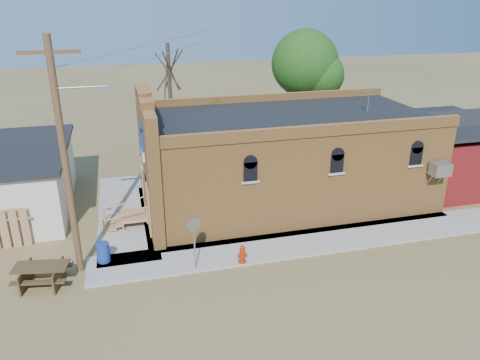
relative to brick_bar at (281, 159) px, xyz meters
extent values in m
plane|color=brown|center=(-1.64, -5.49, -2.34)|extent=(120.00, 120.00, 0.00)
cube|color=#9E9991|center=(-0.14, -4.59, -2.30)|extent=(19.00, 2.20, 0.08)
cube|color=#9E9991|center=(-7.94, 0.51, -2.30)|extent=(2.60, 10.00, 0.08)
cube|color=#BB7A39|center=(0.36, 0.01, -0.09)|extent=(14.00, 7.00, 4.50)
cube|color=black|center=(0.36, 0.01, 2.21)|extent=(13.80, 6.80, 0.12)
cube|color=#BB7A39|center=(-6.64, 0.01, 0.56)|extent=(0.50, 7.40, 5.80)
cube|color=navy|center=(-6.94, -1.19, 1.66)|extent=(0.08, 1.10, 1.56)
cube|color=#939398|center=(6.46, -3.94, 0.26)|extent=(0.85, 0.65, 0.60)
cube|color=#5F1012|center=(9.86, 0.01, -0.74)|extent=(5.00, 6.00, 3.20)
cylinder|color=#4A371D|center=(-9.84, -4.29, 2.16)|extent=(0.26, 0.26, 9.00)
cube|color=#4A371D|center=(-9.84, -4.29, 6.06)|extent=(2.00, 0.12, 0.12)
cylinder|color=#939398|center=(-8.94, -4.29, 4.86)|extent=(1.80, 0.08, 0.08)
cube|color=#939398|center=(-7.94, -4.29, 4.81)|extent=(0.45, 0.22, 0.14)
cylinder|color=#403325|center=(-4.64, 7.51, 1.41)|extent=(0.24, 0.24, 7.50)
cylinder|color=#403325|center=(4.36, 8.01, 0.81)|extent=(0.28, 0.28, 6.30)
sphere|color=#1B4513|center=(4.36, 8.01, 3.61)|extent=(4.40, 4.40, 4.40)
cylinder|color=#B5220A|center=(-3.52, -5.49, -2.23)|extent=(0.42, 0.42, 0.06)
cylinder|color=#B5220A|center=(-3.52, -5.49, -1.91)|extent=(0.29, 0.29, 0.57)
sphere|color=#B5220A|center=(-3.52, -5.49, -1.61)|extent=(0.23, 0.23, 0.23)
cylinder|color=#B5220A|center=(-3.52, -5.64, -1.90)|extent=(0.14, 0.15, 0.10)
cylinder|color=#B5220A|center=(-3.67, -5.49, -1.90)|extent=(0.15, 0.14, 0.10)
cylinder|color=#B5220A|center=(-3.38, -5.49, -1.90)|extent=(0.15, 0.14, 0.10)
cylinder|color=#939398|center=(-5.44, -5.49, -1.23)|extent=(0.06, 0.06, 2.05)
cylinder|color=#939398|center=(-5.44, -5.51, -0.30)|extent=(0.56, 0.30, 0.62)
cylinder|color=#B0110A|center=(-5.44, -5.48, -0.30)|extent=(0.56, 0.30, 0.62)
cylinder|color=navy|center=(-8.94, -3.99, -1.85)|extent=(0.69, 0.69, 0.81)
cube|color=#48351D|center=(-11.79, -4.88, -1.96)|extent=(0.32, 1.52, 0.76)
cube|color=#48351D|center=(-10.50, -5.10, -1.96)|extent=(0.32, 1.52, 0.76)
cube|color=#48351D|center=(-11.14, -4.99, -1.55)|extent=(2.08, 1.19, 0.07)
cube|color=#48351D|center=(-11.24, -5.59, -1.88)|extent=(1.98, 0.60, 0.05)
cube|color=#48351D|center=(-11.04, -4.40, -1.88)|extent=(1.98, 0.60, 0.05)
camera|label=1|loc=(-7.78, -21.30, 7.86)|focal=35.00mm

